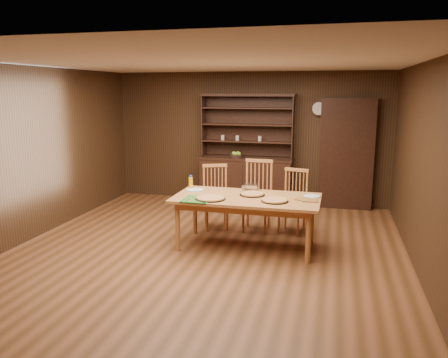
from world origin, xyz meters
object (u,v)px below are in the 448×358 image
(chair_left, at_px, (216,194))
(juice_bottle, at_px, (191,182))
(dining_table, at_px, (247,202))
(china_hutch, at_px, (246,175))
(chair_right, at_px, (294,199))
(chair_center, at_px, (258,193))

(chair_left, bearing_deg, juice_bottle, -139.05)
(dining_table, bearing_deg, china_hutch, 101.74)
(dining_table, height_order, chair_right, chair_right)
(china_hutch, height_order, chair_right, china_hutch)
(china_hutch, distance_m, juice_bottle, 2.18)
(chair_right, bearing_deg, juice_bottle, -144.93)
(chair_left, height_order, juice_bottle, chair_left)
(dining_table, distance_m, chair_left, 1.07)
(chair_left, relative_size, juice_bottle, 5.06)
(dining_table, xyz_separation_m, chair_right, (0.59, 0.90, -0.14))
(dining_table, distance_m, chair_center, 0.88)
(dining_table, height_order, chair_left, chair_left)
(china_hutch, height_order, chair_left, china_hutch)
(chair_left, relative_size, chair_center, 0.91)
(china_hutch, bearing_deg, chair_right, -54.41)
(dining_table, height_order, chair_center, chair_center)
(china_hutch, distance_m, chair_right, 1.88)
(china_hutch, relative_size, dining_table, 1.05)
(chair_center, relative_size, juice_bottle, 5.52)
(chair_left, bearing_deg, chair_right, -18.34)
(juice_bottle, bearing_deg, dining_table, -18.04)
(chair_center, bearing_deg, chair_left, -173.98)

